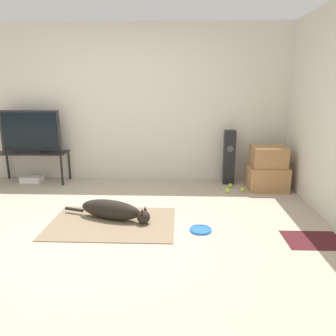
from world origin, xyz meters
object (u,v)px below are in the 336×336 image
floor_speaker (229,157)px  tennis_ball_by_boxes (230,185)px  dog (113,210)px  frisbee (201,230)px  game_console (32,179)px  cardboard_box_upper (269,157)px  tennis_ball_near_speaker (242,190)px  cardboard_box_lower (267,178)px  tennis_ball_loose_on_carpet (227,191)px  tv (30,132)px  tv_stand (33,156)px

floor_speaker → tennis_ball_by_boxes: 0.47m
dog → floor_speaker: (1.59, 1.60, 0.31)m
dog → frisbee: 1.07m
game_console → cardboard_box_upper: bearing=-3.6°
dog → tennis_ball_near_speaker: size_ratio=16.80×
tennis_ball_by_boxes → game_console: 3.30m
frisbee → floor_speaker: 2.00m
tennis_ball_by_boxes → cardboard_box_upper: bearing=-5.1°
cardboard_box_lower → tennis_ball_by_boxes: cardboard_box_lower is taller
tennis_ball_loose_on_carpet → cardboard_box_upper: bearing=19.3°
floor_speaker → tennis_ball_loose_on_carpet: size_ratio=13.33×
cardboard_box_lower → floor_speaker: size_ratio=0.67×
cardboard_box_lower → tennis_ball_loose_on_carpet: 0.69m
frisbee → cardboard_box_upper: 2.00m
tv → tennis_ball_near_speaker: 3.52m
tv → tennis_ball_by_boxes: bearing=-3.5°
cardboard_box_upper → floor_speaker: size_ratio=0.57×
frisbee → floor_speaker: floor_speaker is taller
dog → tv_stand: (-1.65, 1.56, 0.32)m
tennis_ball_loose_on_carpet → game_console: game_console is taller
cardboard_box_upper → tennis_ball_loose_on_carpet: cardboard_box_upper is taller
frisbee → game_console: game_console is taller
cardboard_box_lower → tv: 3.86m
tennis_ball_by_boxes → tennis_ball_loose_on_carpet: bearing=-107.0°
tennis_ball_by_boxes → frisbee: bearing=-109.2°
frisbee → tennis_ball_loose_on_carpet: bearing=70.4°
tennis_ball_near_speaker → game_console: 3.47m
frisbee → game_console: size_ratio=0.76×
cardboard_box_upper → floor_speaker: 0.63m
dog → floor_speaker: size_ratio=1.26×
tennis_ball_by_boxes → floor_speaker: bearing=91.4°
floor_speaker → tennis_ball_near_speaker: floor_speaker is taller
tennis_ball_by_boxes → tennis_ball_near_speaker: same height
cardboard_box_upper → tv_stand: 3.81m
dog → tennis_ball_by_boxes: (1.60, 1.36, -0.09)m
cardboard_box_upper → tennis_ball_by_boxes: cardboard_box_upper is taller
frisbee → tv_stand: 3.27m
cardboard_box_lower → tennis_ball_near_speaker: cardboard_box_lower is taller
cardboard_box_lower → tennis_ball_by_boxes: (-0.55, 0.04, -0.15)m
cardboard_box_upper → floor_speaker: floor_speaker is taller
frisbee → tv_stand: tv_stand is taller
tv → game_console: 0.80m
cardboard_box_lower → dog: bearing=-148.5°
tv_stand → tv: bearing=90.0°
tv → tennis_ball_loose_on_carpet: size_ratio=14.85×
frisbee → tennis_ball_by_boxes: 1.73m
frisbee → floor_speaker: bearing=73.3°
dog → tv_stand: 2.29m
tv_stand → tennis_ball_loose_on_carpet: size_ratio=17.21×
frisbee → tennis_ball_by_boxes: bearing=70.8°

